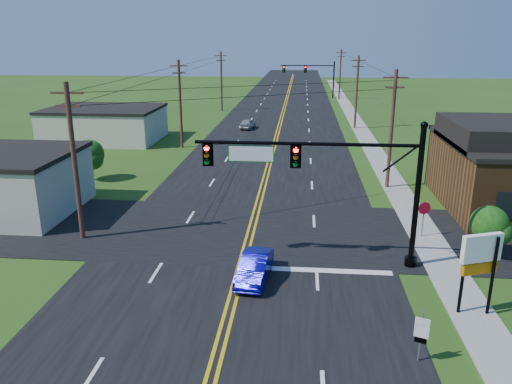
# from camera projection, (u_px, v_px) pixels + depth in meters

# --- Properties ---
(ground) EXTENTS (260.00, 260.00, 0.00)m
(ground) POSITION_uv_depth(u_px,v_px,m) (215.00, 350.00, 18.80)
(ground) COLOR #244513
(ground) RESTS_ON ground
(road_main) EXTENTS (16.00, 220.00, 0.04)m
(road_main) POSITION_uv_depth(u_px,v_px,m) (278.00, 124.00, 66.29)
(road_main) COLOR black
(road_main) RESTS_ON ground
(road_cross) EXTENTS (70.00, 10.00, 0.04)m
(road_cross) POSITION_uv_depth(u_px,v_px,m) (248.00, 231.00, 30.19)
(road_cross) COLOR black
(road_cross) RESTS_ON ground
(sidewalk) EXTENTS (2.00, 160.00, 0.08)m
(sidewalk) POSITION_uv_depth(u_px,v_px,m) (368.00, 141.00, 55.87)
(sidewalk) COLOR gray
(sidewalk) RESTS_ON ground
(signal_mast_main) EXTENTS (11.30, 0.60, 7.48)m
(signal_mast_main) POSITION_uv_depth(u_px,v_px,m) (326.00, 175.00, 24.60)
(signal_mast_main) COLOR black
(signal_mast_main) RESTS_ON ground
(signal_mast_far) EXTENTS (10.98, 0.60, 7.48)m
(signal_mast_far) POSITION_uv_depth(u_px,v_px,m) (310.00, 74.00, 93.05)
(signal_mast_far) COLOR black
(signal_mast_far) RESTS_ON ground
(cream_bldg_far) EXTENTS (12.20, 9.20, 3.70)m
(cream_bldg_far) POSITION_uv_depth(u_px,v_px,m) (105.00, 124.00, 56.00)
(cream_bldg_far) COLOR beige
(cream_bldg_far) RESTS_ON ground
(utility_pole_left_a) EXTENTS (1.80, 0.28, 9.00)m
(utility_pole_left_a) POSITION_uv_depth(u_px,v_px,m) (74.00, 160.00, 27.71)
(utility_pole_left_a) COLOR #3D241B
(utility_pole_left_a) RESTS_ON ground
(utility_pole_left_b) EXTENTS (1.80, 0.28, 9.00)m
(utility_pole_left_b) POSITION_uv_depth(u_px,v_px,m) (180.00, 102.00, 51.46)
(utility_pole_left_b) COLOR #3D241B
(utility_pole_left_b) RESTS_ON ground
(utility_pole_left_c) EXTENTS (1.80, 0.28, 9.00)m
(utility_pole_left_c) POSITION_uv_depth(u_px,v_px,m) (221.00, 80.00, 77.11)
(utility_pole_left_c) COLOR #3D241B
(utility_pole_left_c) RESTS_ON ground
(utility_pole_right_a) EXTENTS (1.80, 0.28, 9.00)m
(utility_pole_right_a) POSITION_uv_depth(u_px,v_px,m) (392.00, 128.00, 37.43)
(utility_pole_right_a) COLOR #3D241B
(utility_pole_right_a) RESTS_ON ground
(utility_pole_right_b) EXTENTS (1.80, 0.28, 9.00)m
(utility_pole_right_b) POSITION_uv_depth(u_px,v_px,m) (357.00, 91.00, 62.13)
(utility_pole_right_b) COLOR #3D241B
(utility_pole_right_b) RESTS_ON ground
(utility_pole_right_c) EXTENTS (1.80, 0.28, 9.00)m
(utility_pole_right_c) POSITION_uv_depth(u_px,v_px,m) (340.00, 74.00, 90.63)
(utility_pole_right_c) COLOR #3D241B
(utility_pole_right_c) RESTS_ON ground
(tree_right_back) EXTENTS (3.00, 3.00, 4.10)m
(tree_right_back) POSITION_uv_depth(u_px,v_px,m) (458.00, 146.00, 41.33)
(tree_right_back) COLOR #3D241B
(tree_right_back) RESTS_ON ground
(shrub_corner) EXTENTS (2.00, 2.00, 2.86)m
(shrub_corner) POSITION_uv_depth(u_px,v_px,m) (489.00, 225.00, 26.14)
(shrub_corner) COLOR #3D241B
(shrub_corner) RESTS_ON ground
(tree_left) EXTENTS (2.40, 2.40, 3.37)m
(tree_left) POSITION_uv_depth(u_px,v_px,m) (89.00, 154.00, 40.27)
(tree_left) COLOR #3D241B
(tree_left) RESTS_ON ground
(blue_car) EXTENTS (1.70, 3.90, 1.25)m
(blue_car) POSITION_uv_depth(u_px,v_px,m) (254.00, 268.00, 24.01)
(blue_car) COLOR #0A0692
(blue_car) RESTS_ON ground
(distant_car) EXTENTS (1.95, 3.80, 1.24)m
(distant_car) POSITION_uv_depth(u_px,v_px,m) (248.00, 124.00, 63.10)
(distant_car) COLOR #ACABB0
(distant_car) RESTS_ON ground
(route_sign) EXTENTS (0.49, 0.21, 2.08)m
(route_sign) POSITION_uv_depth(u_px,v_px,m) (421.00, 333.00, 17.77)
(route_sign) COLOR slate
(route_sign) RESTS_ON ground
(stop_sign) EXTENTS (0.77, 0.25, 2.21)m
(stop_sign) POSITION_uv_depth(u_px,v_px,m) (424.00, 212.00, 28.81)
(stop_sign) COLOR slate
(stop_sign) RESTS_ON ground
(pylon_sign) EXTENTS (1.76, 0.84, 3.66)m
(pylon_sign) POSITION_uv_depth(u_px,v_px,m) (481.00, 257.00, 20.42)
(pylon_sign) COLOR black
(pylon_sign) RESTS_ON ground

